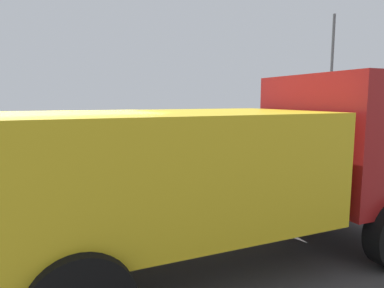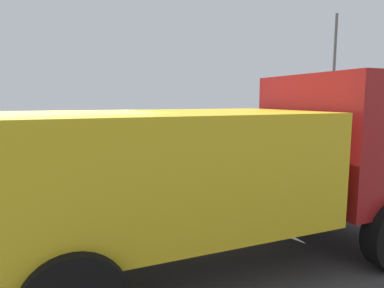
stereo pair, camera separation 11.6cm
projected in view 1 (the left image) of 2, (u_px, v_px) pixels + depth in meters
The scene contains 7 objects.
ground_plane at pixel (68, 264), 5.34m from camera, with size 80.00×80.00×0.00m, color #423F3F.
sidewalk_curb at pixel (45, 176), 11.12m from camera, with size 36.00×5.00×0.15m, color #99968E.
fire_hydrant at pixel (78, 164), 10.65m from camera, with size 0.26×0.59×0.75m.
loose_tire at pixel (88, 160), 10.49m from camera, with size 1.12×1.12×0.26m, color black.
stop_sign at pixel (163, 132), 10.42m from camera, with size 0.76×0.08×2.06m.
dump_truck_yellow at pixel (236, 161), 5.34m from camera, with size 7.11×3.06×3.00m.
street_light_pole at pixel (331, 87), 14.30m from camera, with size 0.12×0.12×5.92m, color #595B5E.
Camera 1 is at (-0.45, -5.40, 2.58)m, focal length 31.66 mm.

